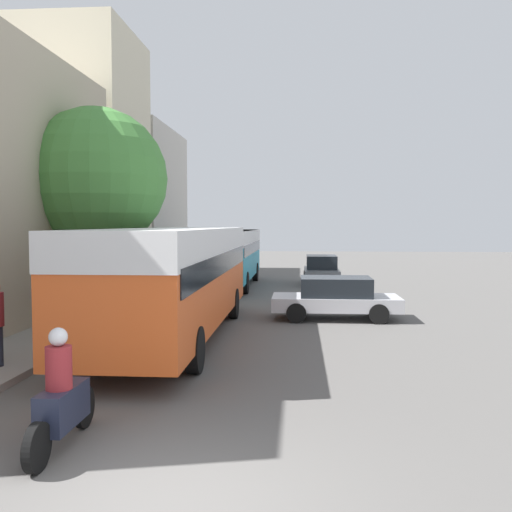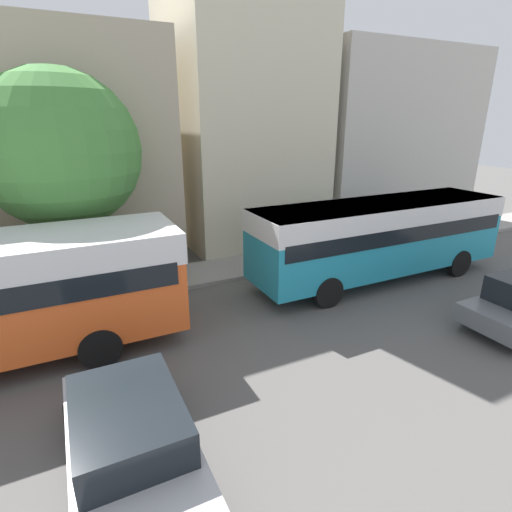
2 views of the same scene
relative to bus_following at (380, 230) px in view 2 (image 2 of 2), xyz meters
The scene contains 6 objects.
building_midblock 12.73m from the bus_following, 124.52° to the right, with size 5.74×8.96×8.55m.
building_far_terrace 8.88m from the bus_following, 165.02° to the right, with size 6.70×6.11×12.09m.
building_end_row 9.42m from the bus_following, 138.13° to the left, with size 5.05×9.14×8.93m.
bus_following is the anchor object (origin of this frame).
car_far_curb 10.70m from the bus_following, 63.43° to the right, with size 4.19×1.95×1.39m.
street_tree 10.69m from the bus_following, 108.22° to the right, with size 4.71×4.71×6.89m.
Camera 2 is at (8.30, 12.41, 5.61)m, focal length 28.00 mm.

